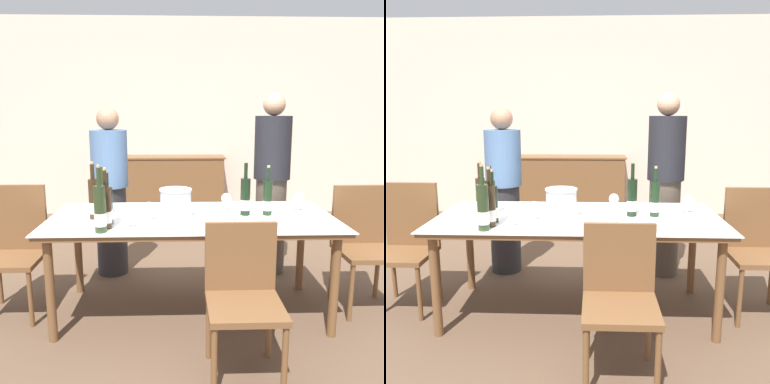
# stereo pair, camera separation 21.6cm
# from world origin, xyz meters

# --- Properties ---
(ground_plane) EXTENTS (12.00, 12.00, 0.00)m
(ground_plane) POSITION_xyz_m (0.00, 0.00, 0.00)
(ground_plane) COLOR brown
(back_wall) EXTENTS (8.00, 0.10, 2.80)m
(back_wall) POSITION_xyz_m (0.00, 3.16, 1.40)
(back_wall) COLOR beige
(back_wall) RESTS_ON ground_plane
(sideboard_cabinet) EXTENTS (1.62, 0.46, 0.88)m
(sideboard_cabinet) POSITION_xyz_m (-0.25, 2.87, 0.44)
(sideboard_cabinet) COLOR brown
(sideboard_cabinet) RESTS_ON ground_plane
(dining_table) EXTENTS (2.05, 0.95, 0.75)m
(dining_table) POSITION_xyz_m (0.00, 0.00, 0.68)
(dining_table) COLOR brown
(dining_table) RESTS_ON ground_plane
(ice_bucket) EXTENTS (0.23, 0.23, 0.21)m
(ice_bucket) POSITION_xyz_m (-0.12, -0.04, 0.86)
(ice_bucket) COLOR silver
(ice_bucket) RESTS_ON dining_table
(wine_bottle_0) EXTENTS (0.07, 0.07, 0.39)m
(wine_bottle_0) POSITION_xyz_m (0.39, 0.03, 0.88)
(wine_bottle_0) COLOR black
(wine_bottle_0) RESTS_ON dining_table
(wine_bottle_1) EXTENTS (0.07, 0.07, 0.37)m
(wine_bottle_1) POSITION_xyz_m (0.55, 0.02, 0.87)
(wine_bottle_1) COLOR black
(wine_bottle_1) RESTS_ON dining_table
(wine_bottle_2) EXTENTS (0.08, 0.08, 0.43)m
(wine_bottle_2) POSITION_xyz_m (-0.59, -0.38, 0.89)
(wine_bottle_2) COLOR #28381E
(wine_bottle_2) RESTS_ON dining_table
(wine_bottle_3) EXTENTS (0.08, 0.08, 0.36)m
(wine_bottle_3) POSITION_xyz_m (-0.65, 0.05, 0.87)
(wine_bottle_3) COLOR #28381E
(wine_bottle_3) RESTS_ON dining_table
(wine_bottle_4) EXTENTS (0.07, 0.07, 0.41)m
(wine_bottle_4) POSITION_xyz_m (-0.70, -0.04, 0.89)
(wine_bottle_4) COLOR #332314
(wine_bottle_4) RESTS_ON dining_table
(wine_bottle_5) EXTENTS (0.07, 0.07, 0.37)m
(wine_bottle_5) POSITION_xyz_m (-0.57, -0.19, 0.87)
(wine_bottle_5) COLOR black
(wine_bottle_5) RESTS_ON dining_table
(wine_bottle_6) EXTENTS (0.07, 0.07, 0.40)m
(wine_bottle_6) POSITION_xyz_m (-0.57, -0.29, 0.88)
(wine_bottle_6) COLOR #332314
(wine_bottle_6) RESTS_ON dining_table
(wine_glass_0) EXTENTS (0.08, 0.08, 0.14)m
(wine_glass_0) POSITION_xyz_m (-0.30, -0.12, 0.84)
(wine_glass_0) COLOR white
(wine_glass_0) RESTS_ON dining_table
(wine_glass_1) EXTENTS (0.09, 0.09, 0.15)m
(wine_glass_1) POSITION_xyz_m (0.81, 0.12, 0.85)
(wine_glass_1) COLOR white
(wine_glass_1) RESTS_ON dining_table
(wine_glass_2) EXTENTS (0.08, 0.08, 0.14)m
(wine_glass_2) POSITION_xyz_m (-0.42, -0.30, 0.84)
(wine_glass_2) COLOR white
(wine_glass_2) RESTS_ON dining_table
(wine_glass_3) EXTENTS (0.08, 0.08, 0.15)m
(wine_glass_3) POSITION_xyz_m (0.26, -0.33, 0.86)
(wine_glass_3) COLOR white
(wine_glass_3) RESTS_ON dining_table
(wine_glass_4) EXTENTS (0.08, 0.08, 0.14)m
(wine_glass_4) POSITION_xyz_m (0.27, 0.14, 0.84)
(wine_glass_4) COLOR white
(wine_glass_4) RESTS_ON dining_table
(wine_glass_5) EXTENTS (0.08, 0.08, 0.14)m
(wine_glass_5) POSITION_xyz_m (-0.06, 0.17, 0.84)
(wine_glass_5) COLOR white
(wine_glass_5) RESTS_ON dining_table
(chair_left_end) EXTENTS (0.42, 0.42, 0.95)m
(chair_left_end) POSITION_xyz_m (-1.32, 0.09, 0.53)
(chair_left_end) COLOR brown
(chair_left_end) RESTS_ON ground_plane
(chair_near_front) EXTENTS (0.42, 0.42, 0.86)m
(chair_near_front) POSITION_xyz_m (0.27, -0.70, 0.50)
(chair_near_front) COLOR brown
(chair_near_front) RESTS_ON ground_plane
(chair_right_end) EXTENTS (0.42, 0.42, 0.93)m
(chair_right_end) POSITION_xyz_m (1.32, 0.09, 0.54)
(chair_right_end) COLOR brown
(chair_right_end) RESTS_ON ground_plane
(person_host) EXTENTS (0.33, 0.33, 1.53)m
(person_host) POSITION_xyz_m (-0.72, 0.80, 0.77)
(person_host) COLOR #2D2D33
(person_host) RESTS_ON ground_plane
(person_guest_left) EXTENTS (0.33, 0.33, 1.66)m
(person_guest_left) POSITION_xyz_m (0.76, 0.80, 0.83)
(person_guest_left) COLOR #51473D
(person_guest_left) RESTS_ON ground_plane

